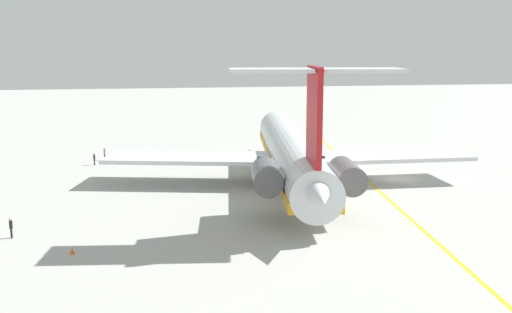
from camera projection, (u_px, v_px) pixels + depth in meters
The scene contains 7 objects.
ground at pixel (398, 179), 70.77m from camera, with size 332.81×332.81×0.00m, color #ADADA8.
main_jetliner at pixel (291, 153), 66.46m from camera, with size 48.75×43.16×14.20m.
ground_crew_near_nose at pixel (105, 152), 82.59m from camera, with size 0.35×0.29×1.68m.
ground_crew_near_tail at pixel (94, 157), 78.95m from camera, with size 0.37×0.27×1.66m.
ground_crew_portside at pixel (11, 225), 48.69m from camera, with size 0.36×0.32×1.76m.
safety_cone_nose at pixel (72, 251), 45.04m from camera, with size 0.40×0.40×0.55m, color #EA590F.
taxiway_centreline at pixel (367, 180), 70.15m from camera, with size 94.69×0.36×0.01m, color gold.
Camera 1 is at (-64.99, 29.00, 15.73)m, focal length 41.00 mm.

